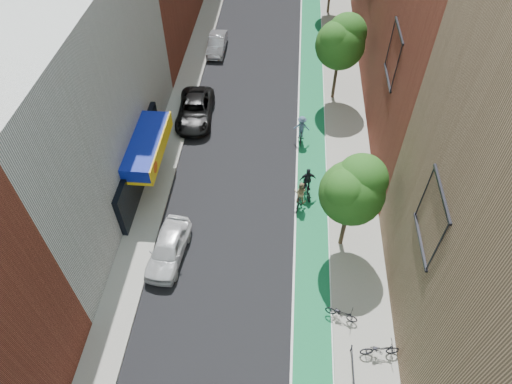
% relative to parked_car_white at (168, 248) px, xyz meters
% --- Properties ---
extents(bike_lane, '(2.00, 68.00, 0.01)m').
position_rel_parked_car_white_xyz_m(bike_lane, '(8.00, 17.60, -0.73)').
color(bike_lane, '#126830').
rests_on(bike_lane, ground).
extents(sidewalk_left, '(2.00, 68.00, 0.15)m').
position_rel_parked_car_white_xyz_m(sidewalk_left, '(-2.00, 17.60, -0.66)').
color(sidewalk_left, gray).
rests_on(sidewalk_left, ground).
extents(sidewalk_right, '(3.00, 68.00, 0.15)m').
position_rel_parked_car_white_xyz_m(sidewalk_right, '(10.50, 17.60, -0.66)').
color(sidewalk_right, gray).
rests_on(sidewalk_right, ground).
extents(building_left_white, '(8.00, 20.00, 12.00)m').
position_rel_parked_car_white_xyz_m(building_left_white, '(-7.00, 5.60, 5.26)').
color(building_left_white, silver).
rests_on(building_left_white, ground).
extents(tree_near, '(3.40, 3.36, 6.42)m').
position_rel_parked_car_white_xyz_m(tree_near, '(9.65, 1.62, 3.92)').
color(tree_near, '#332619').
rests_on(tree_near, ground).
extents(tree_mid, '(3.55, 3.53, 6.74)m').
position_rel_parked_car_white_xyz_m(tree_mid, '(9.65, 15.62, 4.15)').
color(tree_mid, '#332619').
rests_on(tree_mid, ground).
extents(parked_car_white, '(2.15, 4.48, 1.48)m').
position_rel_parked_car_white_xyz_m(parked_car_white, '(0.00, 0.00, 0.00)').
color(parked_car_white, silver).
rests_on(parked_car_white, ground).
extents(parked_car_black, '(2.79, 5.51, 1.49)m').
position_rel_parked_car_white_xyz_m(parked_car_black, '(-0.60, 12.30, 0.01)').
color(parked_car_black, black).
rests_on(parked_car_black, ground).
extents(parked_car_silver, '(1.43, 4.06, 1.34)m').
position_rel_parked_car_white_xyz_m(parked_car_silver, '(-0.29, 21.82, -0.07)').
color(parked_car_silver, '#989AA0').
rests_on(parked_car_silver, ground).
extents(cyclist_lane_near, '(0.88, 1.69, 1.93)m').
position_rel_parked_car_white_xyz_m(cyclist_lane_near, '(7.20, 4.35, 0.07)').
color(cyclist_lane_near, black).
rests_on(cyclist_lane_near, ground).
extents(cyclist_lane_mid, '(1.08, 1.96, 2.08)m').
position_rel_parked_car_white_xyz_m(cyclist_lane_mid, '(7.64, 5.39, 0.03)').
color(cyclist_lane_mid, black).
rests_on(cyclist_lane_mid, ground).
extents(cyclist_lane_far, '(1.10, 1.66, 2.03)m').
position_rel_parked_car_white_xyz_m(cyclist_lane_far, '(7.20, 10.45, 0.17)').
color(cyclist_lane_far, black).
rests_on(cyclist_lane_far, ground).
extents(parked_bike_near, '(1.94, 0.87, 0.99)m').
position_rel_parked_car_white_xyz_m(parked_bike_near, '(11.11, -4.83, -0.09)').
color(parked_bike_near, black).
rests_on(parked_bike_near, sidewalk_right).
extents(parked_bike_far, '(1.76, 1.08, 0.87)m').
position_rel_parked_car_white_xyz_m(parked_bike_far, '(9.40, -3.08, -0.15)').
color(parked_bike_far, black).
rests_on(parked_bike_far, sidewalk_right).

